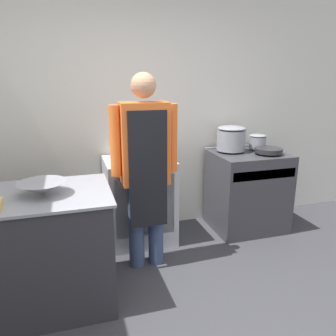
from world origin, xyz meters
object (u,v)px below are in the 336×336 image
at_px(fridge_unit, 139,200).
at_px(sauce_pot, 257,141).
at_px(stove, 247,191).
at_px(stock_pot, 231,138).
at_px(saute_pan, 268,150).
at_px(mixing_bowl, 43,188).
at_px(person_cook, 145,163).

height_order(fridge_unit, sauce_pot, sauce_pot).
distance_m(stove, sauce_pot, 0.58).
bearing_deg(sauce_pot, fridge_unit, -177.73).
height_order(fridge_unit, stock_pot, stock_pot).
distance_m(stock_pot, sauce_pot, 0.34).
height_order(saute_pan, sauce_pot, sauce_pot).
relative_size(mixing_bowl, saute_pan, 1.15).
xyz_separation_m(fridge_unit, saute_pan, (1.40, -0.17, 0.49)).
bearing_deg(stove, fridge_unit, 177.24).
bearing_deg(stock_pot, sauce_pot, 0.00).
distance_m(fridge_unit, stock_pot, 1.23).
height_order(stove, saute_pan, saute_pan).
xyz_separation_m(stove, person_cook, (-1.29, -0.44, 0.54)).
height_order(person_cook, stock_pot, person_cook).
distance_m(mixing_bowl, stock_pot, 2.13).
distance_m(stove, saute_pan, 0.53).
bearing_deg(sauce_pot, person_cook, -158.91).
bearing_deg(sauce_pot, stock_pot, 180.00).
relative_size(fridge_unit, sauce_pot, 4.66).
distance_m(fridge_unit, person_cook, 0.74).
distance_m(person_cook, stock_pot, 1.24).
height_order(stock_pot, sauce_pot, stock_pot).
bearing_deg(fridge_unit, stove, -2.76).
relative_size(mixing_bowl, stock_pot, 1.09).
distance_m(saute_pan, sauce_pot, 0.24).
relative_size(person_cook, saute_pan, 5.81).
relative_size(mixing_bowl, sauce_pot, 1.80).
relative_size(stock_pot, sauce_pot, 1.66).
bearing_deg(fridge_unit, sauce_pot, 2.27).
distance_m(stove, person_cook, 1.46).
bearing_deg(fridge_unit, stock_pot, 2.99).
xyz_separation_m(person_cook, sauce_pot, (1.45, 0.56, 0.01)).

